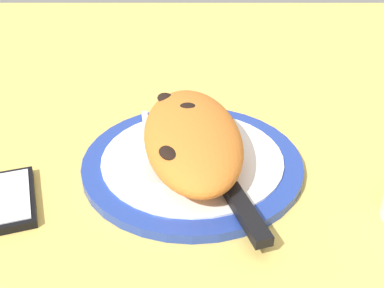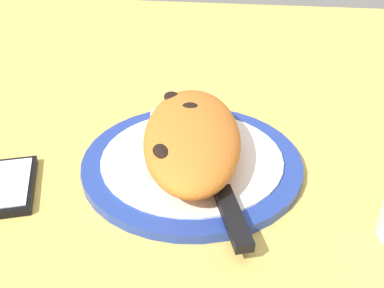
% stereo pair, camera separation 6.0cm
% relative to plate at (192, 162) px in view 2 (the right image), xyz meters
% --- Properties ---
extents(ground_plane, '(1.50, 1.50, 0.03)m').
position_rel_plate_xyz_m(ground_plane, '(0.00, 0.00, -0.02)').
color(ground_plane, '#DBB756').
extents(plate, '(0.29, 0.29, 0.02)m').
position_rel_plate_xyz_m(plate, '(0.00, 0.00, 0.00)').
color(plate, '#233D99').
rests_on(plate, ground_plane).
extents(calzone, '(0.25, 0.15, 0.06)m').
position_rel_plate_xyz_m(calzone, '(-0.00, -0.00, 0.04)').
color(calzone, orange).
rests_on(calzone, plate).
extents(fork, '(0.18, 0.04, 0.00)m').
position_rel_plate_xyz_m(fork, '(-0.01, -0.06, 0.01)').
color(fork, silver).
rests_on(fork, plate).
extents(knife, '(0.21, 0.08, 0.01)m').
position_rel_plate_xyz_m(knife, '(0.09, 0.05, 0.01)').
color(knife, silver).
rests_on(knife, plate).
extents(smartphone, '(0.13, 0.10, 0.01)m').
position_rel_plate_xyz_m(smartphone, '(0.08, -0.22, -0.00)').
color(smartphone, black).
rests_on(smartphone, ground_plane).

